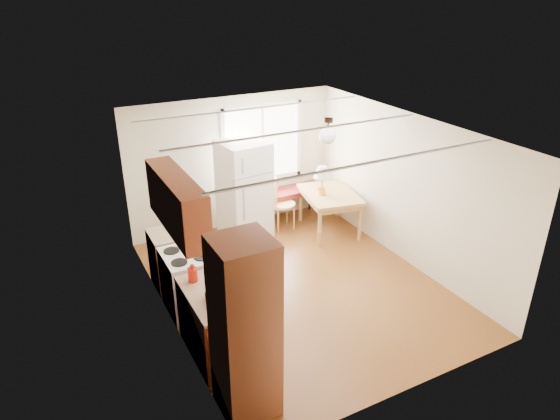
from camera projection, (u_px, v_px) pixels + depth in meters
room_shell at (299, 213)px, 7.29m from camera, size 4.60×5.60×2.62m
kitchen_run at (205, 289)px, 6.22m from camera, size 0.65×3.40×2.20m
window_unit at (263, 143)px, 9.41m from camera, size 1.64×0.05×1.51m
pendant_light at (328, 135)px, 7.49m from camera, size 0.26×0.26×0.40m
refrigerator at (244, 193)px, 8.82m from camera, size 0.85×0.85×1.86m
bench at (290, 192)px, 9.81m from camera, size 1.34×0.50×0.62m
dining_table at (330, 198)px, 9.28m from camera, size 1.15×1.39×0.77m
chair at (278, 199)px, 9.35m from camera, size 0.48×0.48×1.08m
table_lamp at (322, 174)px, 9.01m from camera, size 0.31×0.31×0.54m
coffee_maker at (214, 292)px, 5.84m from camera, size 0.17×0.22×0.32m
kettle at (193, 274)px, 6.24m from camera, size 0.13×0.13×0.24m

